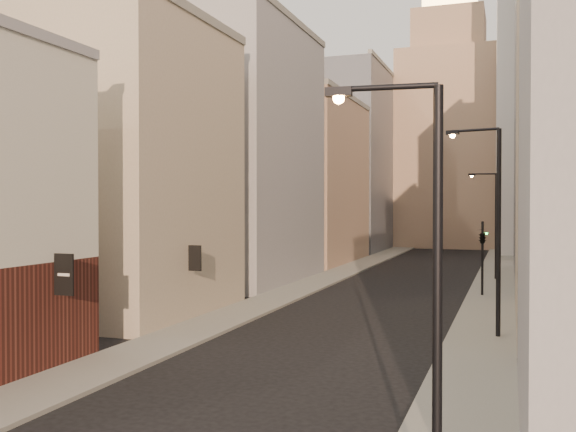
# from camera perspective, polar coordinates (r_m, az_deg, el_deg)

# --- Properties ---
(sidewalk_left) EXTENTS (3.00, 140.00, 0.15)m
(sidewalk_left) POSITION_cam_1_polar(r_m,az_deg,el_deg) (61.86, 5.85, -4.58)
(sidewalk_left) COLOR gray
(sidewalk_left) RESTS_ON ground
(sidewalk_right) EXTENTS (3.00, 140.00, 0.15)m
(sidewalk_right) POSITION_cam_1_polar(r_m,az_deg,el_deg) (60.21, 18.02, -4.78)
(sidewalk_right) COLOR gray
(sidewalk_right) RESTS_ON ground
(left_bldg_beige) EXTENTS (8.00, 12.00, 16.00)m
(left_bldg_beige) POSITION_cam_1_polar(r_m,az_deg,el_deg) (36.73, -13.37, 3.96)
(left_bldg_beige) COLOR tan
(left_bldg_beige) RESTS_ON ground
(left_bldg_grey) EXTENTS (8.00, 16.00, 20.00)m
(left_bldg_grey) POSITION_cam_1_polar(r_m,az_deg,el_deg) (51.04, -3.60, 5.39)
(left_bldg_grey) COLOR gray
(left_bldg_grey) RESTS_ON ground
(left_bldg_tan) EXTENTS (8.00, 18.00, 17.00)m
(left_bldg_tan) POSITION_cam_1_polar(r_m,az_deg,el_deg) (67.88, 2.32, 3.04)
(left_bldg_tan) COLOR tan
(left_bldg_tan) RESTS_ON ground
(left_bldg_wingrid) EXTENTS (8.00, 20.00, 24.00)m
(left_bldg_wingrid) POSITION_cam_1_polar(r_m,az_deg,el_deg) (87.36, 6.16, 4.88)
(left_bldg_wingrid) COLOR gray
(left_bldg_wingrid) RESTS_ON ground
(right_bldg_wingrid) EXTENTS (8.00, 20.00, 26.00)m
(right_bldg_wingrid) POSITION_cam_1_polar(r_m,az_deg,el_deg) (55.49, 23.72, 8.07)
(right_bldg_wingrid) COLOR gray
(right_bldg_wingrid) RESTS_ON ground
(clock_tower) EXTENTS (14.00, 14.00, 44.90)m
(clock_tower) POSITION_cam_1_polar(r_m,az_deg,el_deg) (97.97, 14.13, 7.74)
(clock_tower) COLOR tan
(clock_tower) RESTS_ON ground
(white_tower) EXTENTS (8.00, 8.00, 41.50)m
(white_tower) POSITION_cam_1_polar(r_m,az_deg,el_deg) (83.86, 20.86, 9.52)
(white_tower) COLOR silver
(white_tower) RESTS_ON ground
(streetlamp_near) EXTENTS (2.18, 0.38, 8.33)m
(streetlamp_near) POSITION_cam_1_polar(r_m,az_deg,el_deg) (12.11, 12.13, -5.34)
(streetlamp_near) COLOR black
(streetlamp_near) RESTS_ON ground
(streetlamp_mid) EXTENTS (2.49, 0.70, 9.58)m
(streetlamp_mid) POSITION_cam_1_polar(r_m,az_deg,el_deg) (30.43, 17.76, -0.21)
(streetlamp_mid) COLOR black
(streetlamp_mid) RESTS_ON ground
(streetlamp_far) EXTENTS (2.24, 0.61, 8.63)m
(streetlamp_far) POSITION_cam_1_polar(r_m,az_deg,el_deg) (53.90, 17.77, -0.28)
(streetlamp_far) COLOR black
(streetlamp_far) RESTS_ON ground
(traffic_light_right) EXTENTS (0.71, 0.71, 5.00)m
(traffic_light_right) POSITION_cam_1_polar(r_m,az_deg,el_deg) (44.11, 16.91, -1.97)
(traffic_light_right) COLOR black
(traffic_light_right) RESTS_ON ground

